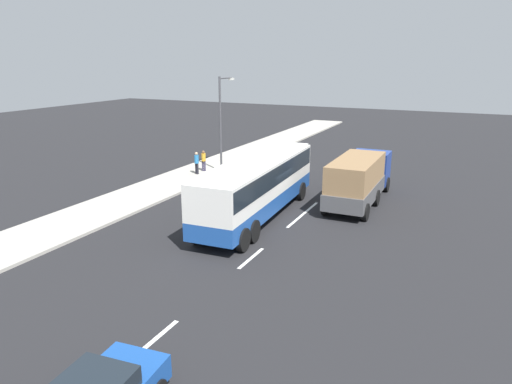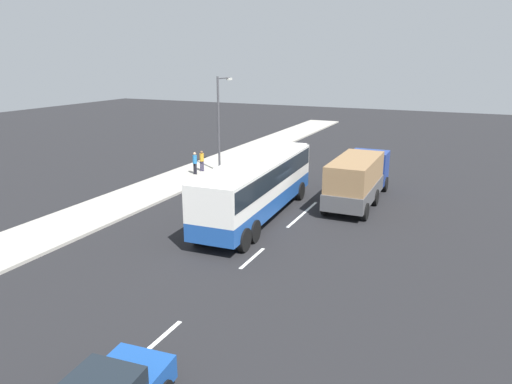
{
  "view_description": "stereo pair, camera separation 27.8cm",
  "coord_description": "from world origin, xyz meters",
  "px_view_note": "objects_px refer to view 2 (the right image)",
  "views": [
    {
      "loc": [
        -23.08,
        -10.08,
        8.42
      ],
      "look_at": [
        -1.76,
        0.03,
        1.71
      ],
      "focal_mm": 33.02,
      "sensor_mm": 36.0,
      "label": 1
    },
    {
      "loc": [
        -23.19,
        -9.83,
        8.42
      ],
      "look_at": [
        -1.76,
        0.03,
        1.71
      ],
      "focal_mm": 33.02,
      "sensor_mm": 36.0,
      "label": 2
    }
  ],
  "objects_px": {
    "pedestrian_at_crossing": "(195,162)",
    "street_lamp": "(220,117)",
    "cargo_truck": "(358,177)",
    "car_white_minivan": "(285,153)",
    "coach_bus": "(258,182)",
    "pedestrian_near_curb": "(202,160)"
  },
  "relations": [
    {
      "from": "street_lamp",
      "to": "coach_bus",
      "type": "bearing_deg",
      "value": -140.69
    },
    {
      "from": "coach_bus",
      "to": "pedestrian_near_curb",
      "type": "distance_m",
      "value": 11.31
    },
    {
      "from": "pedestrian_at_crossing",
      "to": "cargo_truck",
      "type": "bearing_deg",
      "value": 92.98
    },
    {
      "from": "pedestrian_at_crossing",
      "to": "car_white_minivan",
      "type": "bearing_deg",
      "value": 158.86
    },
    {
      "from": "pedestrian_near_curb",
      "to": "pedestrian_at_crossing",
      "type": "height_order",
      "value": "pedestrian_at_crossing"
    },
    {
      "from": "coach_bus",
      "to": "cargo_truck",
      "type": "height_order",
      "value": "coach_bus"
    },
    {
      "from": "cargo_truck",
      "to": "street_lamp",
      "type": "relative_size",
      "value": 1.16
    },
    {
      "from": "pedestrian_at_crossing",
      "to": "coach_bus",
      "type": "bearing_deg",
      "value": 60.9
    },
    {
      "from": "cargo_truck",
      "to": "car_white_minivan",
      "type": "height_order",
      "value": "cargo_truck"
    },
    {
      "from": "coach_bus",
      "to": "cargo_truck",
      "type": "bearing_deg",
      "value": -43.16
    },
    {
      "from": "pedestrian_at_crossing",
      "to": "street_lamp",
      "type": "relative_size",
      "value": 0.23
    },
    {
      "from": "cargo_truck",
      "to": "coach_bus",
      "type": "bearing_deg",
      "value": 139.25
    },
    {
      "from": "coach_bus",
      "to": "cargo_truck",
      "type": "xyz_separation_m",
      "value": [
        5.08,
        -4.31,
        -0.46
      ]
    },
    {
      "from": "cargo_truck",
      "to": "car_white_minivan",
      "type": "bearing_deg",
      "value": 42.36
    },
    {
      "from": "car_white_minivan",
      "to": "street_lamp",
      "type": "relative_size",
      "value": 0.64
    },
    {
      "from": "cargo_truck",
      "to": "pedestrian_at_crossing",
      "type": "distance_m",
      "value": 12.54
    },
    {
      "from": "coach_bus",
      "to": "pedestrian_near_curb",
      "type": "xyz_separation_m",
      "value": [
        7.74,
        8.18,
        -1.0
      ]
    },
    {
      "from": "pedestrian_at_crossing",
      "to": "street_lamp",
      "type": "height_order",
      "value": "street_lamp"
    },
    {
      "from": "cargo_truck",
      "to": "pedestrian_at_crossing",
      "type": "bearing_deg",
      "value": 82.24
    },
    {
      "from": "cargo_truck",
      "to": "car_white_minivan",
      "type": "distance_m",
      "value": 11.91
    },
    {
      "from": "car_white_minivan",
      "to": "street_lamp",
      "type": "xyz_separation_m",
      "value": [
        -5.37,
        3.14,
        3.43
      ]
    },
    {
      "from": "coach_bus",
      "to": "pedestrian_near_curb",
      "type": "bearing_deg",
      "value": 43.72
    }
  ]
}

